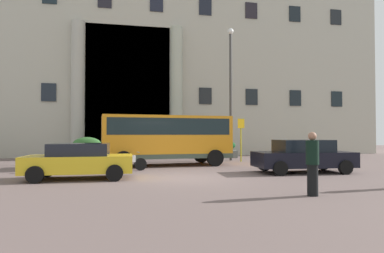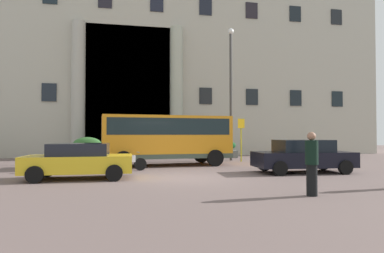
% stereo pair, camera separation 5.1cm
% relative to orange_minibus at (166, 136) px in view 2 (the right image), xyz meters
% --- Properties ---
extents(ground_plane, '(80.00, 64.00, 0.12)m').
position_rel_orange_minibus_xyz_m(ground_plane, '(0.12, -5.50, -1.70)').
color(ground_plane, '#665551').
extents(office_building_facade, '(39.39, 9.73, 21.85)m').
position_rel_orange_minibus_xyz_m(office_building_facade, '(0.12, 11.98, 9.27)').
color(office_building_facade, '#AFAA99').
rests_on(office_building_facade, ground_plane).
extents(orange_minibus, '(7.13, 3.20, 2.74)m').
position_rel_orange_minibus_xyz_m(orange_minibus, '(0.00, 0.00, 0.00)').
color(orange_minibus, orange).
rests_on(orange_minibus, ground_plane).
extents(bus_stop_sign, '(0.44, 0.08, 2.72)m').
position_rel_orange_minibus_xyz_m(bus_stop_sign, '(4.96, 1.63, 0.04)').
color(bus_stop_sign, '#9B9A13').
rests_on(bus_stop_sign, ground_plane).
extents(hedge_planter_east, '(1.89, 0.82, 1.29)m').
position_rel_orange_minibus_xyz_m(hedge_planter_east, '(4.85, 5.04, -1.02)').
color(hedge_planter_east, slate).
rests_on(hedge_planter_east, ground_plane).
extents(hedge_planter_west, '(1.97, 0.76, 1.54)m').
position_rel_orange_minibus_xyz_m(hedge_planter_west, '(-4.78, 5.03, -0.90)').
color(hedge_planter_west, gray).
rests_on(hedge_planter_west, ground_plane).
extents(hedge_planter_far_east, '(1.42, 0.73, 1.27)m').
position_rel_orange_minibus_xyz_m(hedge_planter_far_east, '(12.10, 4.62, -1.03)').
color(hedge_planter_far_east, slate).
rests_on(hedge_planter_far_east, ground_plane).
extents(parked_sedan_second, '(4.07, 2.13, 1.38)m').
position_rel_orange_minibus_xyz_m(parked_sedan_second, '(-4.00, -4.88, -0.93)').
color(parked_sedan_second, gold).
rests_on(parked_sedan_second, ground_plane).
extents(white_taxi_kerbside, '(4.46, 2.21, 1.48)m').
position_rel_orange_minibus_xyz_m(white_taxi_kerbside, '(5.64, -4.68, -0.88)').
color(white_taxi_kerbside, black).
rests_on(white_taxi_kerbside, ground_plane).
extents(motorcycle_far_end, '(2.08, 0.55, 0.89)m').
position_rel_orange_minibus_xyz_m(motorcycle_far_end, '(-5.39, -2.33, -1.18)').
color(motorcycle_far_end, black).
rests_on(motorcycle_far_end, ground_plane).
extents(scooter_by_planter, '(2.01, 0.55, 0.89)m').
position_rel_orange_minibus_xyz_m(scooter_by_planter, '(6.20, -2.43, -1.18)').
color(scooter_by_planter, black).
rests_on(scooter_by_planter, ground_plane).
extents(motorcycle_near_kerb, '(2.00, 0.62, 0.89)m').
position_rel_orange_minibus_xyz_m(motorcycle_near_kerb, '(-2.28, -2.48, -1.18)').
color(motorcycle_near_kerb, black).
rests_on(motorcycle_near_kerb, ground_plane).
extents(pedestrian_child_trailing, '(0.36, 0.36, 1.80)m').
position_rel_orange_minibus_xyz_m(pedestrian_child_trailing, '(2.93, -9.89, -0.72)').
color(pedestrian_child_trailing, black).
rests_on(pedestrian_child_trailing, ground_plane).
extents(lamppost_plaza_centre, '(0.40, 0.40, 8.81)m').
position_rel_orange_minibus_xyz_m(lamppost_plaza_centre, '(4.62, 2.67, 3.41)').
color(lamppost_plaza_centre, '#3E3E3D').
rests_on(lamppost_plaza_centre, ground_plane).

